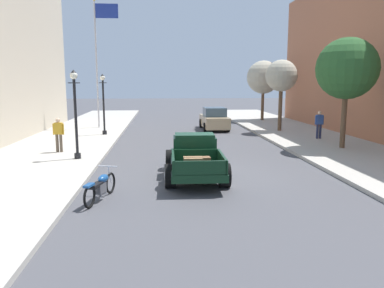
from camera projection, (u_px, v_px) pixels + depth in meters
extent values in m
plane|color=#47474C|center=(212.00, 175.00, 14.26)|extent=(140.00, 140.00, 0.00)
cube|color=#ADA89E|center=(14.00, 177.00, 13.65)|extent=(5.50, 64.00, 0.15)
cube|color=black|center=(195.00, 163.00, 13.81)|extent=(1.88, 4.94, 0.24)
cube|color=black|center=(194.00, 147.00, 14.07)|extent=(1.59, 1.14, 0.80)
cube|color=black|center=(194.00, 135.00, 13.95)|extent=(1.46, 0.97, 0.12)
cube|color=#3D4C5B|center=(193.00, 141.00, 14.61)|extent=(1.33, 0.07, 0.44)
cube|color=black|center=(192.00, 145.00, 15.38)|extent=(1.36, 1.53, 0.52)
cube|color=silver|center=(191.00, 143.00, 16.17)|extent=(0.68, 0.12, 0.47)
cube|color=black|center=(198.00, 168.00, 12.41)|extent=(1.74, 2.14, 0.04)
cube|color=black|center=(173.00, 161.00, 12.33)|extent=(0.13, 2.10, 0.44)
cube|color=black|center=(222.00, 161.00, 12.42)|extent=(0.13, 2.10, 0.44)
cube|color=black|center=(200.00, 168.00, 11.38)|extent=(1.62, 0.12, 0.44)
cube|color=black|center=(196.00, 155.00, 13.37)|extent=(1.62, 0.12, 0.44)
cylinder|color=black|center=(170.00, 160.00, 15.11)|extent=(0.38, 0.81, 0.80)
cylinder|color=silver|center=(166.00, 160.00, 15.10)|extent=(0.03, 0.66, 0.66)
cylinder|color=silver|center=(166.00, 160.00, 15.10)|extent=(0.03, 0.24, 0.24)
cylinder|color=black|center=(215.00, 159.00, 15.22)|extent=(0.38, 0.81, 0.80)
cylinder|color=silver|center=(219.00, 159.00, 15.23)|extent=(0.03, 0.66, 0.66)
cylinder|color=silver|center=(220.00, 159.00, 15.23)|extent=(0.03, 0.24, 0.24)
cylinder|color=black|center=(171.00, 176.00, 12.46)|extent=(0.38, 0.81, 0.80)
cylinder|color=silver|center=(165.00, 176.00, 12.45)|extent=(0.03, 0.66, 0.66)
cylinder|color=silver|center=(165.00, 176.00, 12.45)|extent=(0.03, 0.24, 0.24)
cylinder|color=black|center=(224.00, 175.00, 12.56)|extent=(0.38, 0.81, 0.80)
cylinder|color=silver|center=(230.00, 175.00, 12.57)|extent=(0.03, 0.66, 0.66)
cylinder|color=silver|center=(230.00, 175.00, 12.57)|extent=(0.03, 0.24, 0.24)
cube|color=olive|center=(193.00, 164.00, 12.02)|extent=(0.61, 0.45, 0.40)
cube|color=#3D2D1E|center=(193.00, 164.00, 12.02)|extent=(0.62, 0.07, 0.42)
cube|color=brown|center=(204.00, 161.00, 12.69)|extent=(0.47, 0.36, 0.28)
torus|color=black|center=(110.00, 183.00, 11.83)|extent=(0.25, 0.66, 0.67)
torus|color=black|center=(89.00, 197.00, 10.43)|extent=(0.25, 0.66, 0.67)
cube|color=#4C4C51|center=(100.00, 188.00, 11.07)|extent=(0.35, 0.49, 0.28)
ellipsoid|color=navy|center=(103.00, 178.00, 11.28)|extent=(0.39, 0.57, 0.24)
cube|color=black|center=(96.00, 185.00, 10.81)|extent=(0.36, 0.60, 0.10)
cylinder|color=silver|center=(109.00, 174.00, 11.72)|extent=(0.12, 0.26, 0.58)
cylinder|color=silver|center=(107.00, 166.00, 11.56)|extent=(0.61, 0.20, 0.04)
cube|color=navy|center=(89.00, 185.00, 10.37)|extent=(0.28, 0.43, 0.06)
cube|color=tan|center=(214.00, 121.00, 27.94)|extent=(1.75, 4.31, 0.80)
cube|color=#384C5B|center=(214.00, 112.00, 27.68)|extent=(1.53, 2.01, 0.64)
cylinder|color=black|center=(201.00, 123.00, 29.18)|extent=(0.22, 0.66, 0.66)
cylinder|color=black|center=(222.00, 123.00, 29.33)|extent=(0.22, 0.66, 0.66)
cylinder|color=black|center=(205.00, 127.00, 26.65)|extent=(0.22, 0.66, 0.66)
cylinder|color=black|center=(228.00, 127.00, 26.79)|extent=(0.22, 0.66, 0.66)
cylinder|color=brown|center=(57.00, 143.00, 18.06)|extent=(0.14, 0.14, 0.86)
cylinder|color=brown|center=(61.00, 143.00, 18.08)|extent=(0.14, 0.14, 0.86)
cube|color=gold|center=(58.00, 128.00, 17.95)|extent=(0.36, 0.22, 0.56)
cylinder|color=gold|center=(54.00, 129.00, 17.94)|extent=(0.09, 0.09, 0.54)
cylinder|color=gold|center=(63.00, 129.00, 17.98)|extent=(0.09, 0.09, 0.54)
sphere|color=beige|center=(58.00, 120.00, 17.89)|extent=(0.22, 0.22, 0.22)
cylinder|color=#232847|center=(317.00, 131.00, 22.42)|extent=(0.14, 0.14, 0.86)
cylinder|color=#232847|center=(320.00, 131.00, 22.43)|extent=(0.14, 0.14, 0.86)
cube|color=#2D4C93|center=(319.00, 120.00, 22.31)|extent=(0.36, 0.22, 0.56)
cylinder|color=#2D4C93|center=(316.00, 120.00, 22.29)|extent=(0.09, 0.09, 0.54)
cylinder|color=#2D4C93|center=(323.00, 120.00, 22.33)|extent=(0.09, 0.09, 0.54)
sphere|color=beige|center=(320.00, 113.00, 22.24)|extent=(0.22, 0.22, 0.22)
cylinder|color=black|center=(78.00, 156.00, 16.55)|extent=(0.28, 0.28, 0.24)
cylinder|color=black|center=(76.00, 117.00, 16.27)|extent=(0.12, 0.12, 3.20)
cylinder|color=black|center=(74.00, 83.00, 16.04)|extent=(0.50, 0.04, 0.04)
sphere|color=silver|center=(74.00, 75.00, 15.99)|extent=(0.32, 0.32, 0.32)
cone|color=black|center=(73.00, 71.00, 15.96)|extent=(0.24, 0.24, 0.14)
cylinder|color=black|center=(105.00, 133.00, 24.28)|extent=(0.28, 0.28, 0.24)
cylinder|color=black|center=(104.00, 106.00, 24.01)|extent=(0.12, 0.12, 3.20)
cylinder|color=black|center=(103.00, 83.00, 23.77)|extent=(0.50, 0.04, 0.04)
sphere|color=silver|center=(103.00, 78.00, 23.72)|extent=(0.32, 0.32, 0.32)
cone|color=black|center=(102.00, 75.00, 23.69)|extent=(0.24, 0.24, 0.14)
cylinder|color=#B2B2B7|center=(97.00, 66.00, 27.38)|extent=(0.12, 0.12, 9.00)
sphere|color=gold|center=(94.00, 0.00, 26.64)|extent=(0.16, 0.16, 0.16)
cube|color=navy|center=(107.00, 11.00, 26.83)|extent=(1.60, 0.03, 1.00)
cylinder|color=brown|center=(344.00, 120.00, 19.11)|extent=(0.26, 0.26, 2.85)
sphere|color=#285628|center=(347.00, 69.00, 18.70)|extent=(3.05, 3.05, 3.05)
cylinder|color=brown|center=(280.00, 109.00, 25.99)|extent=(0.26, 0.26, 2.97)
sphere|color=#ADA893|center=(281.00, 76.00, 25.62)|extent=(2.15, 2.15, 2.15)
cylinder|color=brown|center=(263.00, 105.00, 33.43)|extent=(0.26, 0.26, 2.69)
sphere|color=#ADA893|center=(263.00, 77.00, 33.04)|extent=(2.88, 2.88, 2.88)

